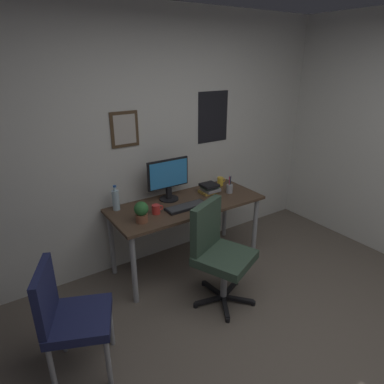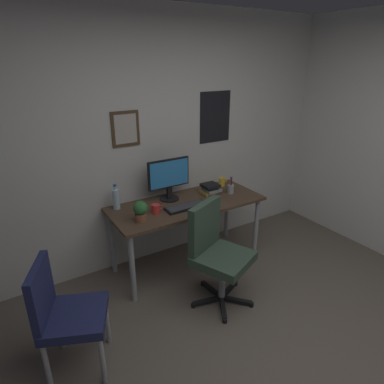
# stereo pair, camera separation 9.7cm
# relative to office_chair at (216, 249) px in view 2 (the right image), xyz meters

# --- Properties ---
(wall_back) EXTENTS (4.40, 0.10, 2.60)m
(wall_back) POSITION_rel_office_chair_xyz_m (-0.03, 1.04, 0.77)
(wall_back) COLOR silver
(wall_back) RESTS_ON ground_plane
(desk) EXTENTS (1.59, 0.66, 0.73)m
(desk) POSITION_rel_office_chair_xyz_m (0.08, 0.63, 0.12)
(desk) COLOR #4C3828
(desk) RESTS_ON ground_plane
(office_chair) EXTENTS (0.61, 0.61, 0.95)m
(office_chair) POSITION_rel_office_chair_xyz_m (0.00, 0.00, 0.00)
(office_chair) COLOR #334738
(office_chair) RESTS_ON ground_plane
(side_chair) EXTENTS (0.55, 0.55, 0.88)m
(side_chair) POSITION_rel_office_chair_xyz_m (-1.32, -0.06, -0.03)
(side_chair) COLOR #1E234C
(side_chair) RESTS_ON ground_plane
(monitor) EXTENTS (0.46, 0.20, 0.43)m
(monitor) POSITION_rel_office_chair_xyz_m (-0.03, 0.80, 0.44)
(monitor) COLOR black
(monitor) RESTS_ON desk
(keyboard) EXTENTS (0.43, 0.15, 0.03)m
(keyboard) POSITION_rel_office_chair_xyz_m (0.01, 0.52, 0.22)
(keyboard) COLOR black
(keyboard) RESTS_ON desk
(computer_mouse) EXTENTS (0.06, 0.11, 0.04)m
(computer_mouse) POSITION_rel_office_chair_xyz_m (0.31, 0.50, 0.22)
(computer_mouse) COLOR black
(computer_mouse) RESTS_ON desk
(water_bottle) EXTENTS (0.07, 0.07, 0.25)m
(water_bottle) POSITION_rel_office_chair_xyz_m (-0.59, 0.86, 0.31)
(water_bottle) COLOR silver
(water_bottle) RESTS_ON desk
(coffee_mug_near) EXTENTS (0.12, 0.08, 0.09)m
(coffee_mug_near) POSITION_rel_office_chair_xyz_m (-0.30, 0.57, 0.25)
(coffee_mug_near) COLOR red
(coffee_mug_near) RESTS_ON desk
(coffee_mug_far) EXTENTS (0.11, 0.07, 0.10)m
(coffee_mug_far) POSITION_rel_office_chair_xyz_m (0.67, 0.83, 0.25)
(coffee_mug_far) COLOR yellow
(coffee_mug_far) RESTS_ON desk
(potted_plant) EXTENTS (0.13, 0.13, 0.20)m
(potted_plant) POSITION_rel_office_chair_xyz_m (-0.49, 0.49, 0.31)
(potted_plant) COLOR brown
(potted_plant) RESTS_ON desk
(pen_cup) EXTENTS (0.07, 0.07, 0.20)m
(pen_cup) POSITION_rel_office_chair_xyz_m (0.61, 0.59, 0.26)
(pen_cup) COLOR #9EA0A5
(pen_cup) RESTS_ON desk
(book_stack_left) EXTENTS (0.20, 0.18, 0.11)m
(book_stack_left) POSITION_rel_office_chair_xyz_m (0.43, 0.71, 0.26)
(book_stack_left) COLOR gold
(book_stack_left) RESTS_ON desk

